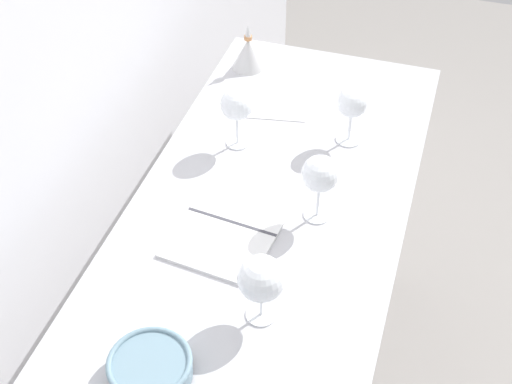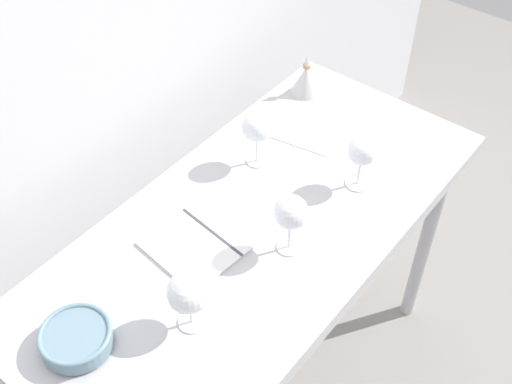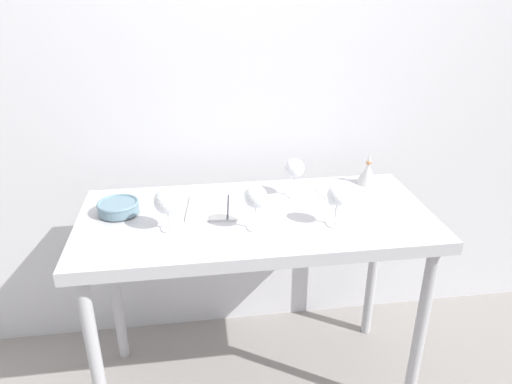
# 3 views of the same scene
# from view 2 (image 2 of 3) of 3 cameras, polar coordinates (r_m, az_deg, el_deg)

# --- Properties ---
(back_wall) EXTENTS (3.80, 0.04, 2.60)m
(back_wall) POSITION_cam_2_polar(r_m,az_deg,el_deg) (1.75, -13.09, 13.99)
(back_wall) COLOR silver
(back_wall) RESTS_ON ground_plane
(steel_counter) EXTENTS (1.40, 0.65, 0.90)m
(steel_counter) POSITION_cam_2_polar(r_m,az_deg,el_deg) (1.80, 0.11, -4.89)
(steel_counter) COLOR #B3B3B8
(steel_counter) RESTS_ON ground_plane
(wine_glass_near_right) EXTENTS (0.08, 0.08, 0.16)m
(wine_glass_near_right) POSITION_cam_2_polar(r_m,az_deg,el_deg) (1.76, 9.27, 3.44)
(wine_glass_near_right) COLOR white
(wine_glass_near_right) RESTS_ON steel_counter
(wine_glass_near_center) EXTENTS (0.09, 0.09, 0.18)m
(wine_glass_near_center) POSITION_cam_2_polar(r_m,az_deg,el_deg) (1.57, 3.06, -1.88)
(wine_glass_near_center) COLOR white
(wine_glass_near_center) RESTS_ON steel_counter
(wine_glass_near_left) EXTENTS (0.10, 0.10, 0.16)m
(wine_glass_near_left) POSITION_cam_2_polar(r_m,az_deg,el_deg) (1.44, -5.95, -8.83)
(wine_glass_near_left) COLOR white
(wine_glass_near_left) RESTS_ON steel_counter
(wine_glass_far_right) EXTENTS (0.08, 0.08, 0.17)m
(wine_glass_far_right) POSITION_cam_2_polar(r_m,az_deg,el_deg) (1.81, 0.07, 5.57)
(wine_glass_far_right) COLOR white
(wine_glass_far_right) RESTS_ON steel_counter
(open_notebook) EXTENTS (0.35, 0.26, 0.01)m
(open_notebook) POSITION_cam_2_polar(r_m,az_deg,el_deg) (1.69, -3.87, -3.59)
(open_notebook) COLOR silver
(open_notebook) RESTS_ON steel_counter
(tasting_sheet_upper) EXTENTS (0.18, 0.23, 0.00)m
(tasting_sheet_upper) POSITION_cam_2_polar(r_m,az_deg,el_deg) (1.99, 4.34, 5.27)
(tasting_sheet_upper) COLOR white
(tasting_sheet_upper) RESTS_ON steel_counter
(tasting_bowl) EXTENTS (0.16, 0.16, 0.05)m
(tasting_bowl) POSITION_cam_2_polar(r_m,az_deg,el_deg) (1.52, -15.47, -12.23)
(tasting_bowl) COLOR #4C4C4C
(tasting_bowl) RESTS_ON steel_counter
(decanter_funnel) EXTENTS (0.10, 0.10, 0.14)m
(decanter_funnel) POSITION_cam_2_polar(r_m,az_deg,el_deg) (2.12, 4.38, 9.78)
(decanter_funnel) COLOR silver
(decanter_funnel) RESTS_ON steel_counter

